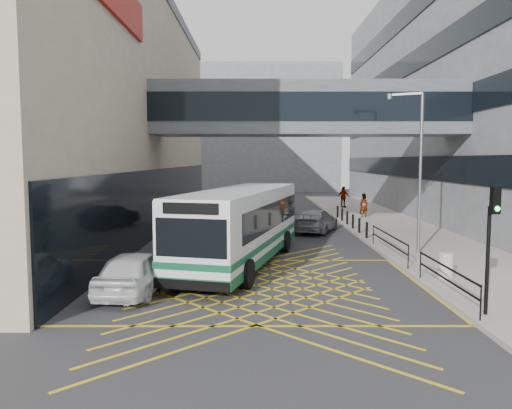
{
  "coord_description": "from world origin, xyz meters",
  "views": [
    {
      "loc": [
        -0.02,
        -17.84,
        4.56
      ],
      "look_at": [
        0.0,
        4.0,
        2.6
      ],
      "focal_mm": 35.0,
      "sensor_mm": 36.0,
      "label": 1
    }
  ],
  "objects_px": {
    "car_white": "(135,271)",
    "pedestrian_c": "(344,197)",
    "traffic_light": "(491,232)",
    "car_dark": "(228,216)",
    "street_lamp": "(417,162)",
    "pedestrian_a": "(364,206)",
    "pedestrian_b": "(364,204)",
    "bus": "(242,224)",
    "litter_bin": "(446,265)",
    "car_silver": "(316,220)"
  },
  "relations": [
    {
      "from": "car_white",
      "to": "pedestrian_c",
      "type": "xyz_separation_m",
      "value": [
        12.25,
        29.12,
        0.37
      ]
    },
    {
      "from": "pedestrian_c",
      "to": "traffic_light",
      "type": "bearing_deg",
      "value": 128.41
    },
    {
      "from": "car_dark",
      "to": "street_lamp",
      "type": "distance_m",
      "value": 14.38
    },
    {
      "from": "pedestrian_a",
      "to": "pedestrian_b",
      "type": "bearing_deg",
      "value": -109.16
    },
    {
      "from": "car_dark",
      "to": "pedestrian_a",
      "type": "distance_m",
      "value": 11.16
    },
    {
      "from": "bus",
      "to": "pedestrian_c",
      "type": "bearing_deg",
      "value": 84.62
    },
    {
      "from": "car_white",
      "to": "litter_bin",
      "type": "xyz_separation_m",
      "value": [
        11.24,
        1.59,
        -0.13
      ]
    },
    {
      "from": "bus",
      "to": "pedestrian_c",
      "type": "relative_size",
      "value": 6.16
    },
    {
      "from": "street_lamp",
      "to": "pedestrian_b",
      "type": "bearing_deg",
      "value": 110.3
    },
    {
      "from": "bus",
      "to": "pedestrian_b",
      "type": "xyz_separation_m",
      "value": [
        9.43,
        18.76,
        -0.77
      ]
    },
    {
      "from": "car_silver",
      "to": "litter_bin",
      "type": "bearing_deg",
      "value": 124.79
    },
    {
      "from": "pedestrian_c",
      "to": "pedestrian_b",
      "type": "bearing_deg",
      "value": 138.38
    },
    {
      "from": "pedestrian_a",
      "to": "traffic_light",
      "type": "bearing_deg",
      "value": 79.91
    },
    {
      "from": "bus",
      "to": "car_white",
      "type": "relative_size",
      "value": 2.51
    },
    {
      "from": "street_lamp",
      "to": "litter_bin",
      "type": "bearing_deg",
      "value": -70.24
    },
    {
      "from": "car_dark",
      "to": "litter_bin",
      "type": "distance_m",
      "value": 17.72
    },
    {
      "from": "car_white",
      "to": "pedestrian_a",
      "type": "relative_size",
      "value": 2.87
    },
    {
      "from": "car_dark",
      "to": "street_lamp",
      "type": "xyz_separation_m",
      "value": [
        9.44,
        -10.22,
        3.67
      ]
    },
    {
      "from": "street_lamp",
      "to": "litter_bin",
      "type": "relative_size",
      "value": 7.98
    },
    {
      "from": "car_white",
      "to": "bus",
      "type": "bearing_deg",
      "value": -121.78
    },
    {
      "from": "bus",
      "to": "street_lamp",
      "type": "bearing_deg",
      "value": 26.99
    },
    {
      "from": "traffic_light",
      "to": "pedestrian_b",
      "type": "xyz_separation_m",
      "value": [
        2.23,
        26.5,
        -1.56
      ]
    },
    {
      "from": "car_silver",
      "to": "traffic_light",
      "type": "xyz_separation_m",
      "value": [
        2.79,
        -17.48,
        1.79
      ]
    },
    {
      "from": "pedestrian_a",
      "to": "pedestrian_c",
      "type": "bearing_deg",
      "value": -94.65
    },
    {
      "from": "car_dark",
      "to": "traffic_light",
      "type": "xyz_separation_m",
      "value": [
        8.49,
        -19.79,
        1.79
      ]
    },
    {
      "from": "traffic_light",
      "to": "litter_bin",
      "type": "xyz_separation_m",
      "value": [
        0.51,
        4.53,
        -1.93
      ]
    },
    {
      "from": "car_dark",
      "to": "traffic_light",
      "type": "bearing_deg",
      "value": 90.17
    },
    {
      "from": "pedestrian_b",
      "to": "traffic_light",
      "type": "bearing_deg",
      "value": -120.61
    },
    {
      "from": "pedestrian_a",
      "to": "car_dark",
      "type": "bearing_deg",
      "value": 17.73
    },
    {
      "from": "car_dark",
      "to": "pedestrian_a",
      "type": "bearing_deg",
      "value": -179.28
    },
    {
      "from": "bus",
      "to": "traffic_light",
      "type": "height_order",
      "value": "traffic_light"
    },
    {
      "from": "car_dark",
      "to": "car_silver",
      "type": "xyz_separation_m",
      "value": [
        5.71,
        -2.31,
        -0.0
      ]
    },
    {
      "from": "car_silver",
      "to": "pedestrian_a",
      "type": "relative_size",
      "value": 2.92
    },
    {
      "from": "litter_bin",
      "to": "pedestrian_b",
      "type": "relative_size",
      "value": 0.56
    },
    {
      "from": "pedestrian_c",
      "to": "bus",
      "type": "bearing_deg",
      "value": 111.38
    },
    {
      "from": "bus",
      "to": "car_dark",
      "type": "height_order",
      "value": "bus"
    },
    {
      "from": "pedestrian_b",
      "to": "litter_bin",
      "type": "bearing_deg",
      "value": -120.28
    },
    {
      "from": "bus",
      "to": "car_silver",
      "type": "relative_size",
      "value": 2.46
    },
    {
      "from": "car_dark",
      "to": "street_lamp",
      "type": "relative_size",
      "value": 0.65
    },
    {
      "from": "bus",
      "to": "pedestrian_a",
      "type": "distance_m",
      "value": 18.81
    },
    {
      "from": "car_silver",
      "to": "traffic_light",
      "type": "relative_size",
      "value": 1.33
    },
    {
      "from": "car_white",
      "to": "street_lamp",
      "type": "relative_size",
      "value": 0.64
    },
    {
      "from": "street_lamp",
      "to": "pedestrian_a",
      "type": "distance_m",
      "value": 15.13
    },
    {
      "from": "traffic_light",
      "to": "street_lamp",
      "type": "relative_size",
      "value": 0.49
    },
    {
      "from": "street_lamp",
      "to": "pedestrian_a",
      "type": "relative_size",
      "value": 4.48
    },
    {
      "from": "litter_bin",
      "to": "pedestrian_a",
      "type": "xyz_separation_m",
      "value": [
        1.2,
        19.76,
        0.37
      ]
    },
    {
      "from": "pedestrian_a",
      "to": "car_silver",
      "type": "bearing_deg",
      "value": 50.47
    },
    {
      "from": "car_white",
      "to": "street_lamp",
      "type": "distance_m",
      "value": 13.92
    },
    {
      "from": "bus",
      "to": "car_white",
      "type": "distance_m",
      "value": 6.05
    },
    {
      "from": "car_dark",
      "to": "pedestrian_b",
      "type": "relative_size",
      "value": 2.92
    }
  ]
}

